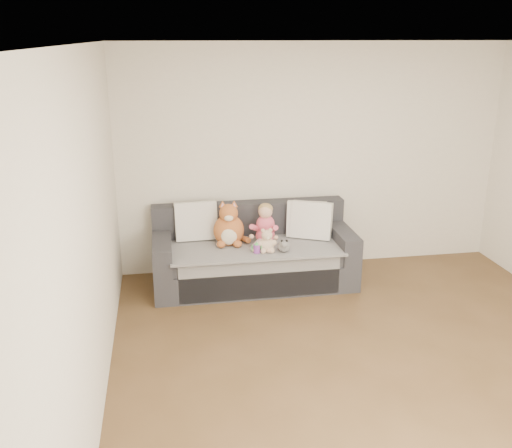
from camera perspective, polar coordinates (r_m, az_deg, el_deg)
The scene contains 10 objects.
room_shell at distance 4.75m, azimuth 12.23°, elevation 1.36°, with size 5.00×5.00×5.00m.
sofa at distance 6.37m, azimuth -0.28°, elevation -3.23°, with size 2.20×0.94×0.85m.
cushion_left at distance 6.39m, azimuth -6.03°, elevation 0.31°, with size 0.48×0.23×0.44m.
cushion_right_back at distance 6.47m, azimuth 5.09°, elevation 0.49°, with size 0.48×0.33×0.42m.
cushion_right_front at distance 6.43m, azimuth 5.57°, elevation 0.39°, with size 0.50×0.38×0.43m.
toddler at distance 6.22m, azimuth 0.90°, elevation -0.31°, with size 0.32×0.46×0.45m.
plush_cat at distance 6.22m, azimuth -2.72°, elevation -0.37°, with size 0.41×0.34×0.51m.
teddy_bear at distance 6.01m, azimuth 1.09°, elevation -1.85°, with size 0.21×0.15×0.26m.
plush_cow at distance 6.03m, azimuth 2.80°, elevation -2.22°, with size 0.13×0.19×0.16m.
sippy_cup at distance 5.99m, azimuth 0.07°, elevation -2.35°, with size 0.11×0.08×0.12m.
Camera 1 is at (-1.73, -3.79, 2.65)m, focal length 40.00 mm.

